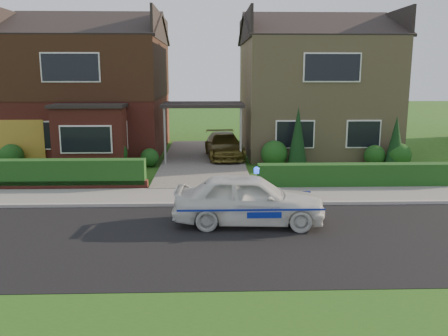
{
  "coord_description": "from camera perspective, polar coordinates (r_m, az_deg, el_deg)",
  "views": [
    {
      "loc": [
        0.28,
        -11.48,
        4.15
      ],
      "look_at": [
        0.76,
        3.5,
        1.15
      ],
      "focal_mm": 38.0,
      "sensor_mm": 36.0,
      "label": 1
    }
  ],
  "objects": [
    {
      "name": "road",
      "position": [
        12.22,
        -3.06,
        -8.55
      ],
      "size": [
        60.0,
        6.0,
        0.02
      ],
      "primitive_type": "cube",
      "color": "black",
      "rests_on": "ground"
    },
    {
      "name": "police_car",
      "position": [
        13.19,
        3.02,
        -3.79
      ],
      "size": [
        3.85,
        4.28,
        1.59
      ],
      "rotation": [
        0.0,
        0.0,
        1.51
      ],
      "color": "silver",
      "rests_on": "ground"
    },
    {
      "name": "hedge_left",
      "position": [
        18.47,
        -21.01,
        -2.42
      ],
      "size": [
        7.5,
        0.55,
        0.9
      ],
      "primitive_type": "cube",
      "color": "#133D16",
      "rests_on": "ground"
    },
    {
      "name": "shrub_left_mid",
      "position": [
        21.51,
        -13.27,
        1.69
      ],
      "size": [
        1.32,
        1.32,
        1.32
      ],
      "primitive_type": "sphere",
      "color": "#133D16",
      "rests_on": "ground"
    },
    {
      "name": "potted_plant_c",
      "position": [
        18.98,
        -10.2,
        -0.19
      ],
      "size": [
        0.53,
        0.53,
        0.83
      ],
      "primitive_type": "imported",
      "rotation": [
        0.0,
        0.0,
        1.42
      ],
      "color": "gray",
      "rests_on": "ground"
    },
    {
      "name": "shrub_left_near",
      "position": [
        21.58,
        -8.92,
        1.25
      ],
      "size": [
        0.84,
        0.84,
        0.84
      ],
      "primitive_type": "sphere",
      "color": "#133D16",
      "rests_on": "ground"
    },
    {
      "name": "house_right",
      "position": [
        26.07,
        10.58,
        10.08
      ],
      "size": [
        7.5,
        8.06,
        7.25
      ],
      "color": "#9A875E",
      "rests_on": "ground"
    },
    {
      "name": "shrub_right_near",
      "position": [
        21.38,
        6.06,
        1.72
      ],
      "size": [
        1.2,
        1.2,
        1.2
      ],
      "primitive_type": "sphere",
      "color": "#133D16",
      "rests_on": "ground"
    },
    {
      "name": "potted_plant_b",
      "position": [
        21.29,
        -24.56,
        0.07
      ],
      "size": [
        0.5,
        0.45,
        0.74
      ],
      "primitive_type": "imported",
      "rotation": [
        0.0,
        0.0,
        0.38
      ],
      "color": "gray",
      "rests_on": "ground"
    },
    {
      "name": "driveway_car",
      "position": [
        23.0,
        0.0,
        2.74
      ],
      "size": [
        2.0,
        4.2,
        1.18
      ],
      "primitive_type": "imported",
      "rotation": [
        0.0,
        0.0,
        0.09
      ],
      "color": "brown",
      "rests_on": "driveway"
    },
    {
      "name": "kerb",
      "position": [
        15.1,
        -2.82,
        -4.39
      ],
      "size": [
        60.0,
        0.16,
        0.12
      ],
      "primitive_type": "cube",
      "color": "#9E9993",
      "rests_on": "ground"
    },
    {
      "name": "conifer_a",
      "position": [
        21.24,
        8.85,
        3.49
      ],
      "size": [
        0.9,
        0.9,
        2.6
      ],
      "primitive_type": "cone",
      "color": "black",
      "rests_on": "ground"
    },
    {
      "name": "conifer_b",
      "position": [
        22.5,
        19.93,
        2.87
      ],
      "size": [
        0.9,
        0.9,
        2.2
      ],
      "primitive_type": "cone",
      "color": "black",
      "rests_on": "ground"
    },
    {
      "name": "carport_link",
      "position": [
        22.49,
        -2.54,
        7.52
      ],
      "size": [
        3.8,
        3.0,
        2.77
      ],
      "color": "black",
      "rests_on": "ground"
    },
    {
      "name": "house_left",
      "position": [
        26.1,
        -15.49,
        10.19
      ],
      "size": [
        7.5,
        9.53,
        7.25
      ],
      "color": "maroon",
      "rests_on": "ground"
    },
    {
      "name": "ground",
      "position": [
        12.22,
        -3.06,
        -8.55
      ],
      "size": [
        120.0,
        120.0,
        0.0
      ],
      "primitive_type": "plane",
      "color": "#224F15",
      "rests_on": "ground"
    },
    {
      "name": "sidewalk",
      "position": [
        16.12,
        -2.76,
        -3.42
      ],
      "size": [
        60.0,
        2.0,
        0.1
      ],
      "primitive_type": "cube",
      "color": "slate",
      "rests_on": "ground"
    },
    {
      "name": "shrub_left_far",
      "position": [
        23.03,
        -24.2,
        1.32
      ],
      "size": [
        1.08,
        1.08,
        1.08
      ],
      "primitive_type": "sphere",
      "color": "#133D16",
      "rests_on": "ground"
    },
    {
      "name": "shrub_right_far",
      "position": [
        22.66,
        20.31,
        1.46
      ],
      "size": [
        1.08,
        1.08,
        1.08
      ],
      "primitive_type": "sphere",
      "color": "#133D16",
      "rests_on": "ground"
    },
    {
      "name": "hedge_right",
      "position": [
        18.2,
        15.91,
        -2.29
      ],
      "size": [
        7.5,
        0.55,
        0.8
      ],
      "primitive_type": "cube",
      "color": "#133D16",
      "rests_on": "ground"
    },
    {
      "name": "driveway",
      "position": [
        22.86,
        -2.49,
        1.02
      ],
      "size": [
        3.8,
        12.0,
        0.12
      ],
      "primitive_type": "cube",
      "color": "#666059",
      "rests_on": "ground"
    },
    {
      "name": "garage_door",
      "position": [
        23.29,
        -23.31,
        2.76
      ],
      "size": [
        2.2,
        0.1,
        2.1
      ],
      "primitive_type": "cube",
      "color": "olive",
      "rests_on": "ground"
    },
    {
      "name": "dwarf_wall",
      "position": [
        18.29,
        -21.2,
        -1.98
      ],
      "size": [
        7.7,
        0.25,
        0.36
      ],
      "primitive_type": "cube",
      "color": "maroon",
      "rests_on": "ground"
    },
    {
      "name": "shrub_right_mid",
      "position": [
        22.59,
        17.66,
        1.45
      ],
      "size": [
        0.96,
        0.96,
        0.96
      ],
      "primitive_type": "sphere",
      "color": "#133D16",
      "rests_on": "ground"
    }
  ]
}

